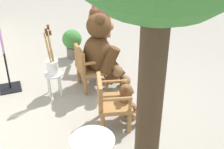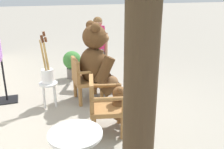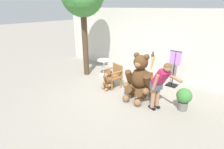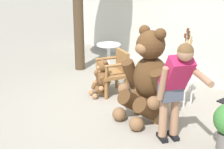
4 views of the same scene
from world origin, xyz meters
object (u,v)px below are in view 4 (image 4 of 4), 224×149
at_px(wooden_chair_left, 115,71).
at_px(teddy_bear_small, 102,78).
at_px(teddy_bear_large, 147,76).
at_px(person_visitor, 175,84).
at_px(white_stool, 184,86).
at_px(wooden_chair_right, 158,89).
at_px(brush_bucket, 185,70).
at_px(round_side_table, 109,55).

height_order(wooden_chair_left, teddy_bear_small, wooden_chair_left).
height_order(teddy_bear_large, teddy_bear_small, teddy_bear_large).
xyz_separation_m(person_visitor, white_stool, (-0.82, 1.18, -0.55)).
distance_m(wooden_chair_right, brush_bucket, 0.72).
relative_size(teddy_bear_large, round_side_table, 2.13).
relative_size(wooden_chair_left, brush_bucket, 0.91).
relative_size(teddy_bear_large, white_stool, 3.34).
relative_size(person_visitor, round_side_table, 2.10).
height_order(wooden_chair_right, round_side_table, wooden_chair_right).
bearing_deg(person_visitor, brush_bucket, 124.89).
bearing_deg(brush_bucket, wooden_chair_left, -149.62).
relative_size(brush_bucket, round_side_table, 1.32).
distance_m(white_stool, brush_bucket, 0.30).
bearing_deg(white_stool, round_side_table, -178.03).
relative_size(wooden_chair_right, person_visitor, 0.57).
distance_m(wooden_chair_left, teddy_bear_large, 1.28).
distance_m(wooden_chair_right, person_visitor, 1.03).
height_order(person_visitor, white_stool, person_visitor).
bearing_deg(person_visitor, wooden_chair_right, 148.38).
distance_m(teddy_bear_large, teddy_bear_small, 1.30).
distance_m(teddy_bear_large, white_stool, 1.03).
bearing_deg(wooden_chair_left, wooden_chair_right, 0.09).
bearing_deg(brush_bucket, teddy_bear_small, -141.15).
height_order(teddy_bear_large, person_visitor, teddy_bear_large).
relative_size(wooden_chair_left, person_visitor, 0.57).
height_order(wooden_chair_right, person_visitor, person_visitor).
xyz_separation_m(teddy_bear_small, person_visitor, (2.03, -0.21, 0.54)).
bearing_deg(teddy_bear_small, white_stool, 38.67).
relative_size(person_visitor, brush_bucket, 1.59).
xyz_separation_m(wooden_chair_left, teddy_bear_small, (-0.02, -0.28, -0.10)).
bearing_deg(teddy_bear_small, brush_bucket, 38.85).
bearing_deg(teddy_bear_large, teddy_bear_small, -179.24).
bearing_deg(round_side_table, wooden_chair_left, -30.47).
distance_m(teddy_bear_small, brush_bucket, 1.58).
xyz_separation_m(wooden_chair_right, teddy_bear_large, (0.00, -0.26, 0.29)).
height_order(teddy_bear_large, round_side_table, teddy_bear_large).
bearing_deg(wooden_chair_left, white_stool, 30.20).
relative_size(person_visitor, white_stool, 3.28).
xyz_separation_m(wooden_chair_right, brush_bucket, (-0.03, 0.69, 0.19)).
bearing_deg(white_stool, teddy_bear_large, -88.31).
relative_size(teddy_bear_small, brush_bucket, 0.79).
xyz_separation_m(teddy_bear_large, white_stool, (-0.03, 0.95, -0.40)).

